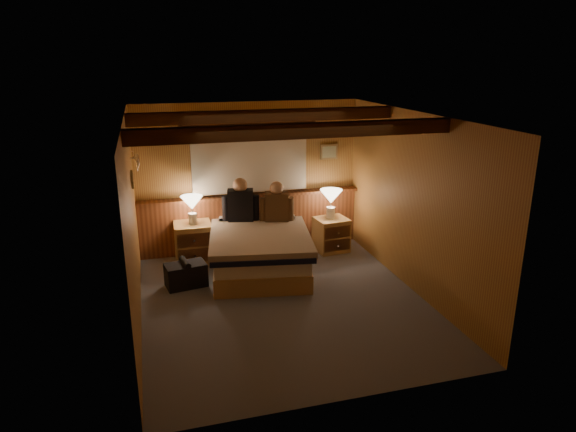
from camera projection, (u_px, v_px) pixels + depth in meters
name	position (u px, v px, depth m)	size (l,w,h in m)	color
floor	(284.00, 301.00, 6.72)	(4.20, 4.20, 0.00)	#50535F
ceiling	(283.00, 116.00, 6.00)	(4.20, 4.20, 0.00)	tan
wall_back	(249.00, 177.00, 8.29)	(3.60, 3.60, 0.00)	#AF883F
wall_left	(132.00, 227.00, 5.89)	(4.20, 4.20, 0.00)	#AF883F
wall_right	(414.00, 203.00, 6.82)	(4.20, 4.20, 0.00)	#AF883F
wall_front	(347.00, 283.00, 4.43)	(3.60, 3.60, 0.00)	#AF883F
wainscot	(251.00, 220.00, 8.44)	(3.60, 0.23, 0.94)	brown
curtain_window	(250.00, 158.00, 8.13)	(2.18, 0.09, 1.11)	#432710
ceiling_beams	(280.00, 122.00, 6.16)	(3.60, 1.65, 0.16)	#432710
coat_rail	(136.00, 160.00, 7.22)	(0.05, 0.55, 0.24)	white
framed_print	(329.00, 152.00, 8.51)	(0.30, 0.04, 0.25)	#A78953
bed	(260.00, 251.00, 7.56)	(1.67, 2.02, 0.62)	tan
nightstand_left	(193.00, 242.00, 7.95)	(0.57, 0.51, 0.62)	tan
nightstand_right	(331.00, 235.00, 8.40)	(0.55, 0.51, 0.55)	tan
lamp_left	(192.00, 204.00, 7.76)	(0.34, 0.34, 0.44)	white
lamp_right	(331.00, 198.00, 8.26)	(0.36, 0.36, 0.47)	white
person_left	(241.00, 203.00, 7.94)	(0.57, 0.30, 0.70)	black
person_right	(277.00, 205.00, 7.94)	(0.52, 0.29, 0.65)	#4E361F
duffel_bag	(186.00, 274.00, 7.13)	(0.60, 0.42, 0.39)	black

